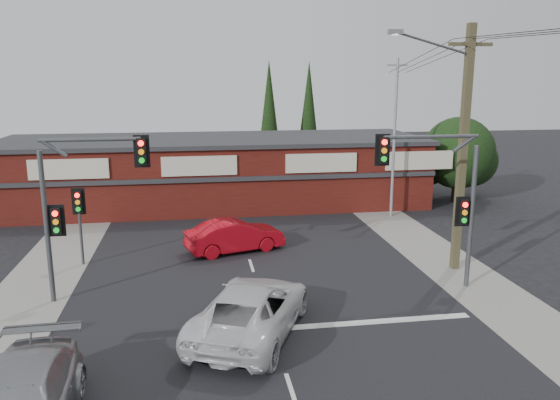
{
  "coord_description": "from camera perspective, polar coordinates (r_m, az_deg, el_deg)",
  "views": [
    {
      "loc": [
        -2.29,
        -17.57,
        7.94
      ],
      "look_at": [
        0.99,
        3.0,
        3.25
      ],
      "focal_mm": 35.0,
      "sensor_mm": 36.0,
      "label": 1
    }
  ],
  "objects": [
    {
      "name": "ground",
      "position": [
        19.42,
        -1.51,
        -11.45
      ],
      "size": [
        120.0,
        120.0,
        0.0
      ],
      "primitive_type": "plane",
      "color": "black",
      "rests_on": "ground"
    },
    {
      "name": "road_strip",
      "position": [
        24.04,
        -3.09,
        -6.6
      ],
      "size": [
        14.0,
        70.0,
        0.01
      ],
      "primitive_type": "cube",
      "color": "black",
      "rests_on": "ground"
    },
    {
      "name": "verge_left",
      "position": [
        24.72,
        -23.25,
        -7.1
      ],
      "size": [
        3.0,
        70.0,
        0.02
      ],
      "primitive_type": "cube",
      "color": "gray",
      "rests_on": "ground"
    },
    {
      "name": "verge_right",
      "position": [
        26.25,
        15.78,
        -5.39
      ],
      "size": [
        3.0,
        70.0,
        0.02
      ],
      "primitive_type": "cube",
      "color": "gray",
      "rests_on": "ground"
    },
    {
      "name": "stop_line",
      "position": [
        18.83,
        9.99,
        -12.4
      ],
      "size": [
        6.5,
        0.35,
        0.01
      ],
      "primitive_type": "cube",
      "color": "silver",
      "rests_on": "ground"
    },
    {
      "name": "white_suv",
      "position": [
        17.52,
        -3.02,
        -11.32
      ],
      "size": [
        4.86,
        6.49,
        1.64
      ],
      "primitive_type": "imported",
      "rotation": [
        0.0,
        0.0,
        2.73
      ],
      "color": "silver",
      "rests_on": "ground"
    },
    {
      "name": "red_sedan",
      "position": [
        25.47,
        -4.74,
        -3.75
      ],
      "size": [
        4.8,
        2.82,
        1.49
      ],
      "primitive_type": "imported",
      "rotation": [
        0.0,
        0.0,
        1.86
      ],
      "color": "#B80B17",
      "rests_on": "ground"
    },
    {
      "name": "lane_dashes",
      "position": [
        22.21,
        -2.56,
        -8.23
      ],
      "size": [
        0.12,
        43.69,
        0.01
      ],
      "color": "silver",
      "rests_on": "ground"
    },
    {
      "name": "shop_building",
      "position": [
        35.06,
        -6.82,
        3.07
      ],
      "size": [
        27.3,
        8.4,
        4.22
      ],
      "color": "#44110D",
      "rests_on": "ground"
    },
    {
      "name": "tree_cluster",
      "position": [
        37.47,
        18.05,
        4.33
      ],
      "size": [
        5.9,
        5.1,
        5.5
      ],
      "color": "#2D2116",
      "rests_on": "ground"
    },
    {
      "name": "conifer_near",
      "position": [
        42.04,
        -1.14,
        9.34
      ],
      "size": [
        1.8,
        1.8,
        9.25
      ],
      "color": "#2D2116",
      "rests_on": "ground"
    },
    {
      "name": "conifer_far",
      "position": [
        44.62,
        3.02,
        9.52
      ],
      "size": [
        1.8,
        1.8,
        9.25
      ],
      "color": "#2D2116",
      "rests_on": "ground"
    },
    {
      "name": "traffic_mast_left",
      "position": [
        20.4,
        -20.55,
        0.54
      ],
      "size": [
        3.77,
        0.27,
        5.97
      ],
      "color": "#47494C",
      "rests_on": "ground"
    },
    {
      "name": "traffic_mast_right",
      "position": [
        21.09,
        16.87,
        1.22
      ],
      "size": [
        3.96,
        0.27,
        5.97
      ],
      "color": "#47494C",
      "rests_on": "ground"
    },
    {
      "name": "pedestal_signal",
      "position": [
        24.71,
        -20.26,
        -1.05
      ],
      "size": [
        0.55,
        0.27,
        3.38
      ],
      "color": "#47494C",
      "rests_on": "ground"
    },
    {
      "name": "utility_pole",
      "position": [
        23.3,
        18.33,
        5.78
      ],
      "size": [
        4.38,
        0.59,
        10.0
      ],
      "color": "brown",
      "rests_on": "ground"
    },
    {
      "name": "steel_pole",
      "position": [
        31.82,
        11.86,
        6.59
      ],
      "size": [
        1.2,
        0.16,
        9.0
      ],
      "color": "gray",
      "rests_on": "ground"
    }
  ]
}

